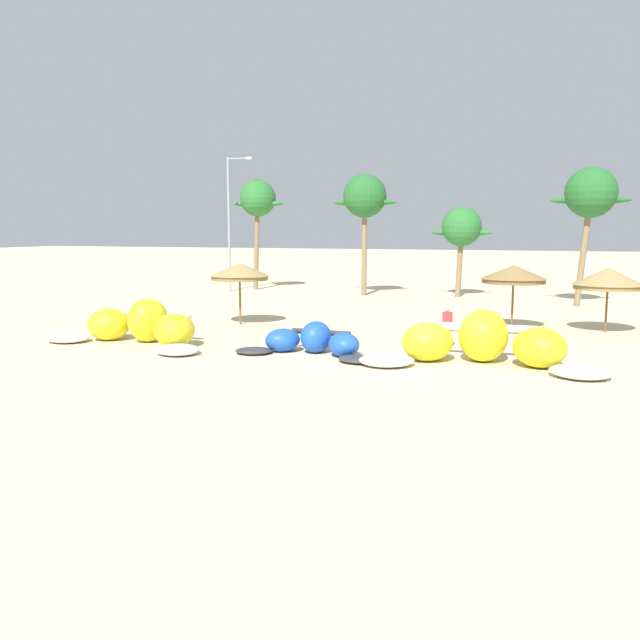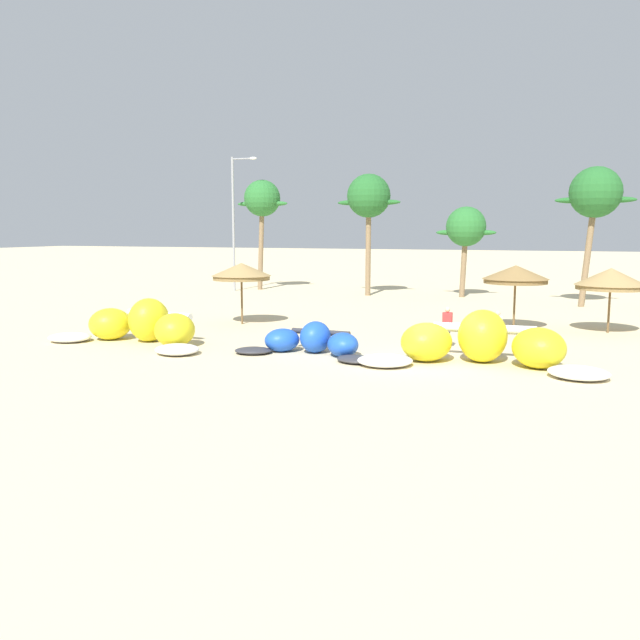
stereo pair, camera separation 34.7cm
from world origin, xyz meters
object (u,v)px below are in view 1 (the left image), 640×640
person_by_umbrellas (447,327)px  palm_center_left (591,194)px  kite_left (313,342)px  lamppost_west (231,217)px  person_near_kites (497,332)px  palm_left_of_gap (462,228)px  beach_umbrella_middle (514,274)px  palm_leftmost (258,200)px  beach_umbrella_near_van (240,271)px  kite_left_of_center (482,344)px  kite_far_left (141,327)px  palm_left (365,198)px  beach_umbrella_near_palms (608,278)px

person_by_umbrellas → palm_center_left: bearing=71.5°
kite_left → lamppost_west: 26.54m
person_near_kites → lamppost_west: 28.82m
palm_left_of_gap → lamppost_west: lamppost_west is taller
palm_center_left → lamppost_west: bearing=175.2°
beach_umbrella_middle → palm_leftmost: size_ratio=0.36×
beach_umbrella_middle → person_near_kites: size_ratio=1.83×
beach_umbrella_middle → palm_center_left: size_ratio=0.36×
palm_leftmost → palm_center_left: bearing=-9.1°
palm_leftmost → beach_umbrella_near_van: bearing=-68.1°
kite_left_of_center → kite_far_left: bearing=-178.4°
beach_umbrella_near_van → kite_left_of_center: bearing=-26.1°
beach_umbrella_near_van → palm_left: bearing=83.3°
palm_left → palm_center_left: bearing=-8.3°
beach_umbrella_near_palms → palm_center_left: size_ratio=0.37×
person_near_kites → palm_left: 22.90m
kite_far_left → palm_leftmost: size_ratio=0.94×
person_by_umbrellas → kite_left_of_center: bearing=-58.6°
kite_left_of_center → palm_leftmost: 30.56m
kite_far_left → palm_left_of_gap: palm_left_of_gap is taller
palm_left → lamppost_west: bearing=-179.8°
kite_left_of_center → person_near_kites: kite_left_of_center is taller
kite_left_of_center → lamppost_west: bearing=133.5°
kite_left_of_center → beach_umbrella_near_van: (-12.03, 5.90, 1.86)m
beach_umbrella_near_palms → palm_center_left: palm_center_left is taller
kite_far_left → palm_left: (3.17, 21.92, 6.05)m
person_by_umbrellas → palm_leftmost: size_ratio=0.20×
beach_umbrella_near_palms → palm_left: palm_left is taller
person_by_umbrellas → palm_center_left: (5.66, 16.88, 5.77)m
beach_umbrella_near_van → beach_umbrella_middle: 12.80m
beach_umbrella_near_palms → kite_far_left: bearing=-152.2°
lamppost_west → palm_leftmost: bearing=48.8°
kite_left_of_center → beach_umbrella_near_palms: (4.49, 9.04, 1.71)m
beach_umbrella_near_palms → palm_left_of_gap: bearing=121.1°
kite_left_of_center → beach_umbrella_middle: bearing=86.7°
kite_left → kite_left_of_center: size_ratio=0.68×
kite_left → person_near_kites: 6.80m
kite_left → palm_left: (-4.13, 21.77, 6.28)m
palm_center_left → lamppost_west: 24.62m
palm_left → beach_umbrella_near_palms: bearing=-40.4°
person_near_kites → person_by_umbrellas: 1.97m
person_by_umbrellas → lamppost_west: lamppost_west is taller
beach_umbrella_near_palms → palm_leftmost: size_ratio=0.37×
person_near_kites → palm_leftmost: bearing=132.5°
person_by_umbrellas → beach_umbrella_middle: bearing=70.8°
beach_umbrella_middle → person_by_umbrellas: (-2.07, -5.95, -1.72)m
palm_center_left → person_by_umbrellas: bearing=-108.5°
kite_far_left → palm_left: size_ratio=0.93×
palm_left → person_near_kites: bearing=-61.6°
kite_far_left → palm_left: 22.96m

